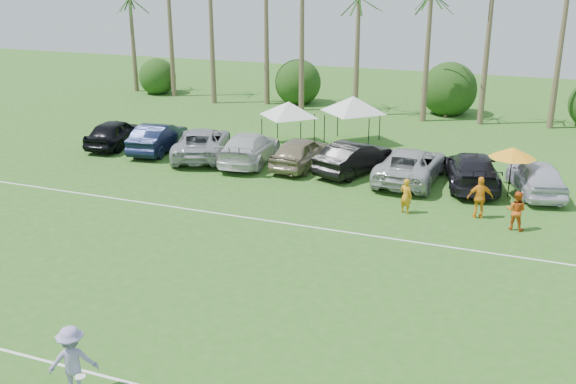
% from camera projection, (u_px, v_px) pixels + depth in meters
% --- Properties ---
extents(field_lines, '(80.00, 12.10, 0.01)m').
position_uv_depth(field_lines, '(156.00, 271.00, 23.23)').
color(field_lines, white).
rests_on(field_lines, ground).
extents(palm_tree_0, '(2.40, 2.40, 8.90)m').
position_uv_depth(palm_tree_0, '(119.00, 5.00, 54.72)').
color(palm_tree_0, brown).
rests_on(palm_tree_0, ground).
extents(palm_tree_4, '(2.40, 2.40, 8.90)m').
position_uv_depth(palm_tree_4, '(319.00, 9.00, 48.56)').
color(palm_tree_4, brown).
rests_on(palm_tree_4, ground).
extents(palm_tree_8, '(2.40, 2.40, 8.90)m').
position_uv_depth(palm_tree_8, '(561.00, 15.00, 42.74)').
color(palm_tree_8, brown).
rests_on(palm_tree_8, ground).
extents(bush_tree_0, '(4.00, 4.00, 4.00)m').
position_uv_depth(bush_tree_0, '(160.00, 72.00, 56.44)').
color(bush_tree_0, brown).
rests_on(bush_tree_0, ground).
extents(bush_tree_1, '(4.00, 4.00, 4.00)m').
position_uv_depth(bush_tree_1, '(299.00, 81.00, 51.99)').
color(bush_tree_1, brown).
rests_on(bush_tree_1, ground).
extents(bush_tree_2, '(4.00, 4.00, 4.00)m').
position_uv_depth(bush_tree_2, '(449.00, 90.00, 47.89)').
color(bush_tree_2, brown).
rests_on(bush_tree_2, ground).
extents(sideline_player_a, '(0.68, 0.56, 1.61)m').
position_uv_depth(sideline_player_a, '(406.00, 196.00, 28.53)').
color(sideline_player_a, orange).
rests_on(sideline_player_a, ground).
extents(sideline_player_b, '(0.92, 0.78, 1.68)m').
position_uv_depth(sideline_player_b, '(516.00, 211.00, 26.70)').
color(sideline_player_b, '#CF5617').
rests_on(sideline_player_b, ground).
extents(sideline_player_c, '(1.19, 0.77, 1.88)m').
position_uv_depth(sideline_player_c, '(480.00, 198.00, 27.93)').
color(sideline_player_c, orange).
rests_on(sideline_player_c, ground).
extents(canopy_tent_left, '(3.91, 3.91, 3.17)m').
position_uv_depth(canopy_tent_left, '(289.00, 102.00, 39.10)').
color(canopy_tent_left, black).
rests_on(canopy_tent_left, ground).
extents(canopy_tent_right, '(4.30, 4.30, 3.48)m').
position_uv_depth(canopy_tent_right, '(354.00, 96.00, 39.31)').
color(canopy_tent_right, black).
rests_on(canopy_tent_right, ground).
extents(market_umbrella, '(2.20, 2.20, 2.44)m').
position_uv_depth(market_umbrella, '(513.00, 153.00, 30.15)').
color(market_umbrella, black).
rests_on(market_umbrella, ground).
extents(frisbee_player, '(1.43, 1.24, 1.91)m').
position_uv_depth(frisbee_player, '(73.00, 361.00, 16.26)').
color(frisbee_player, '#988BC6').
rests_on(frisbee_player, ground).
extents(parked_car_0, '(2.56, 5.20, 1.71)m').
position_uv_depth(parked_car_0, '(116.00, 133.00, 39.32)').
color(parked_car_0, black).
rests_on(parked_car_0, ground).
extents(parked_car_1, '(2.51, 5.38, 1.71)m').
position_uv_depth(parked_car_1, '(158.00, 137.00, 38.28)').
color(parked_car_1, '#0F1732').
rests_on(parked_car_1, ground).
extents(parked_car_2, '(4.77, 6.74, 1.71)m').
position_uv_depth(parked_car_2, '(202.00, 143.00, 37.12)').
color(parked_car_2, '#9E9FA5').
rests_on(parked_car_2, ground).
extents(parked_car_3, '(3.10, 6.13, 1.71)m').
position_uv_depth(parked_car_3, '(249.00, 148.00, 36.05)').
color(parked_car_3, silver).
rests_on(parked_car_3, ground).
extents(parked_car_4, '(2.36, 5.14, 1.71)m').
position_uv_depth(parked_car_4, '(301.00, 152.00, 35.18)').
color(parked_car_4, gray).
rests_on(parked_car_4, ground).
extents(parked_car_5, '(3.50, 5.48, 1.71)m').
position_uv_depth(parked_car_5, '(355.00, 157.00, 34.20)').
color(parked_car_5, black).
rests_on(parked_car_5, ground).
extents(parked_car_6, '(3.03, 6.23, 1.71)m').
position_uv_depth(parked_car_6, '(411.00, 165.00, 32.91)').
color(parked_car_6, '#AEAFB0').
rests_on(parked_car_6, ground).
extents(parked_car_7, '(3.55, 6.25, 1.71)m').
position_uv_depth(parked_car_7, '(472.00, 170.00, 32.13)').
color(parked_car_7, black).
rests_on(parked_car_7, ground).
extents(parked_car_8, '(3.27, 5.36, 1.71)m').
position_uv_depth(parked_car_8, '(536.00, 177.00, 31.00)').
color(parked_car_8, silver).
rests_on(parked_car_8, ground).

